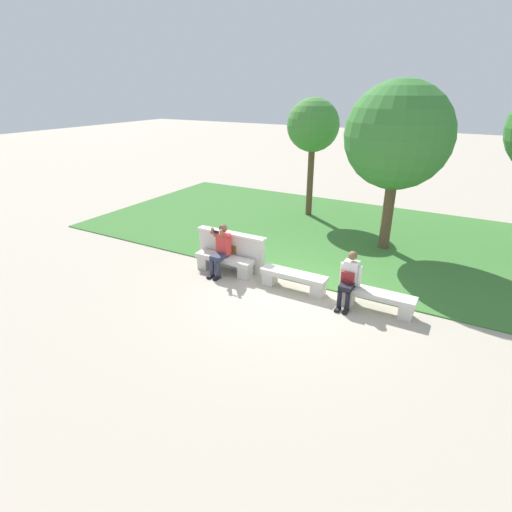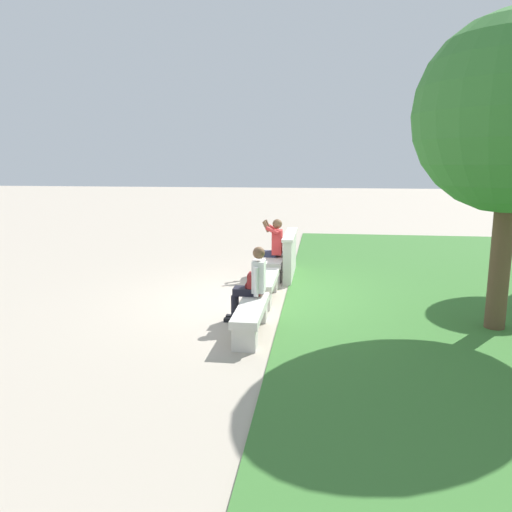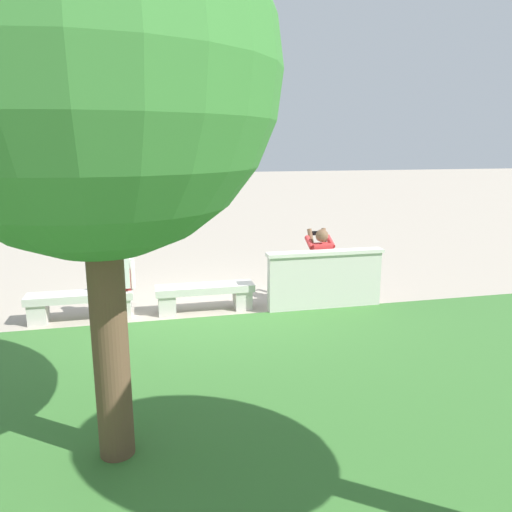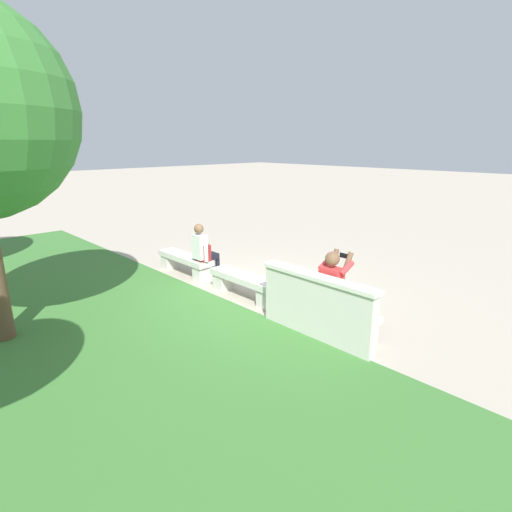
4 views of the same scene
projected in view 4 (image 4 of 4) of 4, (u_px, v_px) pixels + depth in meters
The scene contains 8 objects.
ground_plane at pixel (244, 297), 7.75m from camera, with size 80.00×80.00×0.00m, color #B2A593.
bench_main at pixel (329, 314), 6.30m from camera, with size 1.63×0.40×0.45m.
bench_near at pixel (244, 283), 7.67m from camera, with size 1.63×0.40×0.45m.
bench_mid at pixel (185, 262), 9.04m from camera, with size 1.63×0.40×0.45m.
backrest_wall_with_plaque at pixel (316, 306), 6.01m from camera, with size 2.01×0.24×1.01m.
person_photographer at pixel (335, 287), 6.21m from camera, with size 0.47×0.72×1.32m.
person_distant at pixel (204, 250), 8.55m from camera, with size 0.48×0.67×1.26m.
backpack at pixel (204, 253), 8.53m from camera, with size 0.28×0.24×0.43m.
Camera 4 is at (-5.36, 4.87, 2.89)m, focal length 28.00 mm.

